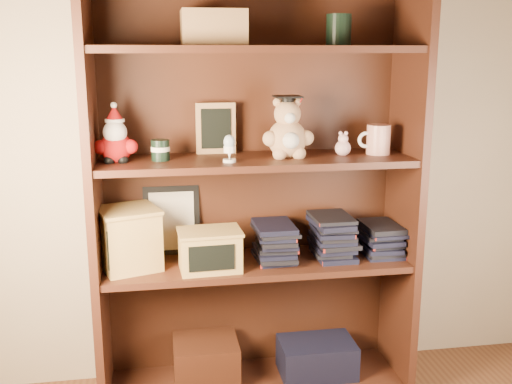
# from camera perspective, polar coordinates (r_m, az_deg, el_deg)

# --- Properties ---
(bookcase) EXTENTS (1.20, 0.35, 1.60)m
(bookcase) POSITION_cam_1_polar(r_m,az_deg,el_deg) (2.28, -0.27, -0.72)
(bookcase) COLOR #401E12
(bookcase) RESTS_ON ground
(shelf_lower) EXTENTS (1.14, 0.33, 0.02)m
(shelf_lower) POSITION_cam_1_polar(r_m,az_deg,el_deg) (2.31, 0.00, -6.84)
(shelf_lower) COLOR #401E12
(shelf_lower) RESTS_ON ground
(shelf_upper) EXTENTS (1.14, 0.33, 0.02)m
(shelf_upper) POSITION_cam_1_polar(r_m,az_deg,el_deg) (2.20, 0.00, 2.98)
(shelf_upper) COLOR #401E12
(shelf_upper) RESTS_ON ground
(santa_plush) EXTENTS (0.15, 0.11, 0.22)m
(santa_plush) POSITION_cam_1_polar(r_m,az_deg,el_deg) (2.16, -13.23, 4.87)
(santa_plush) COLOR #A50F0F
(santa_plush) RESTS_ON shelf_upper
(teachers_tin) EXTENTS (0.07, 0.07, 0.07)m
(teachers_tin) POSITION_cam_1_polar(r_m,az_deg,el_deg) (2.17, -9.09, 3.99)
(teachers_tin) COLOR black
(teachers_tin) RESTS_ON shelf_upper
(chalkboard_plaque) EXTENTS (0.15, 0.08, 0.19)m
(chalkboard_plaque) POSITION_cam_1_polar(r_m,az_deg,el_deg) (2.28, -3.85, 5.99)
(chalkboard_plaque) COLOR #9E7547
(chalkboard_plaque) RESTS_ON shelf_upper
(egg_cup) EXTENTS (0.05, 0.05, 0.10)m
(egg_cup) POSITION_cam_1_polar(r_m,az_deg,el_deg) (2.10, -2.56, 4.26)
(egg_cup) COLOR white
(egg_cup) RESTS_ON shelf_upper
(grad_teddy_bear) EXTENTS (0.19, 0.16, 0.23)m
(grad_teddy_bear) POSITION_cam_1_polar(r_m,az_deg,el_deg) (2.20, 3.03, 5.60)
(grad_teddy_bear) COLOR tan
(grad_teddy_bear) RESTS_ON shelf_upper
(pink_figurine) EXTENTS (0.06, 0.06, 0.09)m
(pink_figurine) POSITION_cam_1_polar(r_m,az_deg,el_deg) (2.27, 8.28, 4.37)
(pink_figurine) COLOR beige
(pink_figurine) RESTS_ON shelf_upper
(teacher_mug) EXTENTS (0.13, 0.09, 0.11)m
(teacher_mug) POSITION_cam_1_polar(r_m,az_deg,el_deg) (2.31, 11.51, 4.92)
(teacher_mug) COLOR silver
(teacher_mug) RESTS_ON shelf_upper
(certificate_frame) EXTENTS (0.22, 0.06, 0.27)m
(certificate_frame) POSITION_cam_1_polar(r_m,az_deg,el_deg) (2.37, -8.02, -2.69)
(certificate_frame) COLOR black
(certificate_frame) RESTS_ON shelf_lower
(treats_box) EXTENTS (0.26, 0.26, 0.23)m
(treats_box) POSITION_cam_1_polar(r_m,az_deg,el_deg) (2.24, -12.02, -4.32)
(treats_box) COLOR tan
(treats_box) RESTS_ON shelf_lower
(pencils_box) EXTENTS (0.24, 0.17, 0.15)m
(pencils_box) POSITION_cam_1_polar(r_m,az_deg,el_deg) (2.20, -4.42, -5.49)
(pencils_box) COLOR tan
(pencils_box) RESTS_ON shelf_lower
(book_stack_left) EXTENTS (0.14, 0.20, 0.14)m
(book_stack_left) POSITION_cam_1_polar(r_m,az_deg,el_deg) (2.29, 1.79, -4.75)
(book_stack_left) COLOR black
(book_stack_left) RESTS_ON shelf_lower
(book_stack_mid) EXTENTS (0.14, 0.20, 0.16)m
(book_stack_mid) POSITION_cam_1_polar(r_m,az_deg,el_deg) (2.34, 7.24, -4.25)
(book_stack_mid) COLOR black
(book_stack_mid) RESTS_ON shelf_lower
(book_stack_right) EXTENTS (0.14, 0.20, 0.13)m
(book_stack_right) POSITION_cam_1_polar(r_m,az_deg,el_deg) (2.41, 11.76, -4.33)
(book_stack_right) COLOR black
(book_stack_right) RESTS_ON shelf_lower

